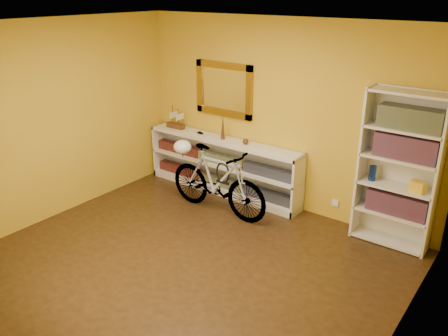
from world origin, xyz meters
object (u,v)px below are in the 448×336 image
Objects in this scene: console_unit at (222,166)px; helmet at (182,147)px; bicycle at (217,181)px; bookcase at (398,171)px.

console_unit is 0.77m from helmet.
bicycle is at bearing -0.24° from helmet.
console_unit is 1.60× the size of bicycle.
bookcase is (2.54, 0.03, 0.52)m from console_unit.
bookcase reaches higher than bicycle.
bookcase is 7.38× the size of helmet.
bicycle reaches higher than helmet.
bookcase is at bearing 0.56° from console_unit.
bookcase is at bearing -73.76° from bicycle.
console_unit is 1.37× the size of bookcase.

